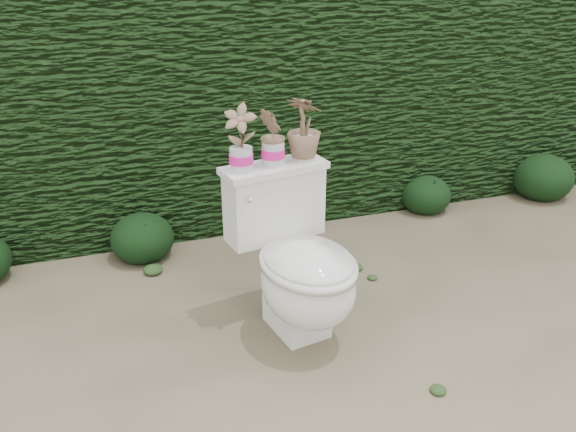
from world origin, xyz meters
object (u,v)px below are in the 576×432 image
object	(u,v)px
toilet	(299,266)
potted_plant_right	(304,130)
potted_plant_center	(273,138)
potted_plant_left	(241,140)

from	to	relation	value
toilet	potted_plant_right	xyz separation A→B (m)	(0.11, 0.26, 0.57)
toilet	potted_plant_right	size ratio (longest dim) A/B	2.68
toilet	potted_plant_center	xyz separation A→B (m)	(-0.05, 0.23, 0.55)
toilet	potted_plant_left	xyz separation A→B (m)	(-0.21, 0.21, 0.57)
toilet	potted_plant_center	size ratio (longest dim) A/B	3.02
toilet	potted_plant_center	world-z (taller)	potted_plant_center
potted_plant_left	potted_plant_right	bearing A→B (deg)	41.19
toilet	potted_plant_left	bearing A→B (deg)	124.76
potted_plant_left	potted_plant_right	distance (m)	0.33
potted_plant_center	potted_plant_right	distance (m)	0.17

